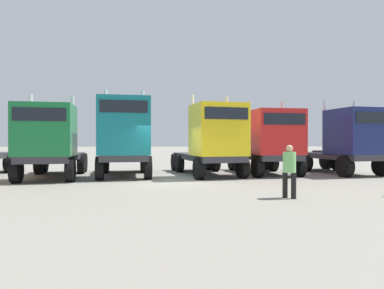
% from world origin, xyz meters
% --- Properties ---
extents(ground, '(200.00, 200.00, 0.00)m').
position_xyz_m(ground, '(0.00, 0.00, 0.00)').
color(ground, gray).
extents(semi_truck_green, '(3.18, 6.58, 4.03)m').
position_xyz_m(semi_truck_green, '(-5.38, 1.33, 1.79)').
color(semi_truck_green, '#333338').
rests_on(semi_truck_green, ground).
extents(semi_truck_teal, '(3.06, 6.08, 4.47)m').
position_xyz_m(semi_truck_teal, '(-2.00, 1.97, 2.05)').
color(semi_truck_teal, '#333338').
rests_on(semi_truck_teal, ground).
extents(semi_truck_yellow, '(3.58, 6.67, 4.20)m').
position_xyz_m(semi_truck_yellow, '(2.47, 1.95, 1.85)').
color(semi_truck_yellow, '#333338').
rests_on(semi_truck_yellow, ground).
extents(semi_truck_red, '(2.92, 5.86, 3.99)m').
position_xyz_m(semi_truck_red, '(5.60, 2.40, 1.77)').
color(semi_truck_red, '#333338').
rests_on(semi_truck_red, ground).
extents(semi_truck_navy, '(3.36, 6.11, 4.06)m').
position_xyz_m(semi_truck_navy, '(9.85, 2.20, 1.83)').
color(semi_truck_navy, '#333338').
rests_on(semi_truck_navy, ground).
extents(visitor_with_camera, '(0.57, 0.57, 1.68)m').
position_xyz_m(visitor_with_camera, '(3.81, -4.83, 0.97)').
color(visitor_with_camera, black).
rests_on(visitor_with_camera, ground).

